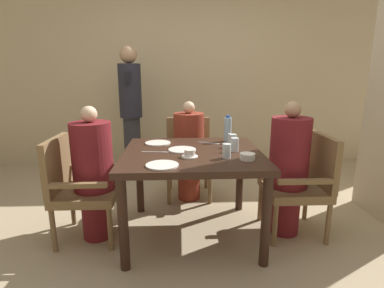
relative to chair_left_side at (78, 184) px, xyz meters
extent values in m
plane|color=tan|center=(0.94, 0.00, -0.47)|extent=(16.00, 16.00, 0.00)
cube|color=#C6B289|center=(0.94, 2.14, 0.93)|extent=(8.00, 0.06, 2.80)
cube|color=#331E14|center=(0.94, 0.00, 0.24)|extent=(1.11, 1.03, 0.05)
cylinder|color=#331E14|center=(0.44, -0.45, -0.13)|extent=(0.07, 0.07, 0.68)
cylinder|color=#331E14|center=(1.43, -0.45, -0.13)|extent=(0.07, 0.07, 0.68)
cylinder|color=#331E14|center=(0.44, 0.45, -0.13)|extent=(0.07, 0.07, 0.68)
cylinder|color=#331E14|center=(1.43, 0.45, -0.13)|extent=(0.07, 0.07, 0.68)
cube|color=brown|center=(0.08, 0.00, -0.08)|extent=(0.49, 0.49, 0.07)
cube|color=brown|center=(-0.15, 0.00, 0.17)|extent=(0.05, 0.49, 0.43)
cube|color=brown|center=(0.08, 0.23, 0.08)|extent=(0.44, 0.04, 0.04)
cube|color=brown|center=(0.08, -0.23, 0.08)|extent=(0.44, 0.04, 0.04)
cylinder|color=brown|center=(0.29, 0.22, -0.29)|extent=(0.04, 0.04, 0.36)
cylinder|color=brown|center=(0.29, -0.22, -0.29)|extent=(0.04, 0.04, 0.36)
cylinder|color=brown|center=(-0.14, 0.22, -0.29)|extent=(0.04, 0.04, 0.36)
cylinder|color=brown|center=(-0.14, -0.22, -0.29)|extent=(0.04, 0.04, 0.36)
cylinder|color=maroon|center=(0.14, 0.00, -0.25)|extent=(0.24, 0.24, 0.43)
cylinder|color=maroon|center=(0.14, 0.00, 0.24)|extent=(0.32, 0.32, 0.55)
sphere|color=beige|center=(0.14, 0.00, 0.58)|extent=(0.13, 0.13, 0.13)
cube|color=brown|center=(0.94, 0.82, -0.08)|extent=(0.49, 0.49, 0.07)
cube|color=brown|center=(0.94, 1.04, 0.17)|extent=(0.49, 0.05, 0.43)
cube|color=brown|center=(1.16, 0.82, 0.08)|extent=(0.04, 0.44, 0.04)
cube|color=brown|center=(0.71, 0.82, 0.08)|extent=(0.04, 0.44, 0.04)
cylinder|color=brown|center=(1.15, 0.60, -0.29)|extent=(0.04, 0.04, 0.36)
cylinder|color=brown|center=(0.72, 0.60, -0.29)|extent=(0.04, 0.04, 0.36)
cylinder|color=brown|center=(1.15, 1.03, -0.29)|extent=(0.04, 0.04, 0.36)
cylinder|color=brown|center=(0.72, 1.03, -0.29)|extent=(0.04, 0.04, 0.36)
cylinder|color=maroon|center=(0.94, 0.76, -0.25)|extent=(0.24, 0.24, 0.43)
cylinder|color=maroon|center=(0.94, 0.76, 0.22)|extent=(0.32, 0.32, 0.52)
sphere|color=beige|center=(0.94, 0.76, 0.54)|extent=(0.12, 0.12, 0.12)
cube|color=brown|center=(1.80, 0.00, -0.08)|extent=(0.49, 0.49, 0.07)
cube|color=brown|center=(2.02, 0.00, 0.17)|extent=(0.05, 0.49, 0.43)
cube|color=brown|center=(1.80, -0.23, 0.08)|extent=(0.44, 0.04, 0.04)
cube|color=brown|center=(1.80, 0.23, 0.08)|extent=(0.44, 0.04, 0.04)
cylinder|color=brown|center=(1.58, -0.22, -0.29)|extent=(0.04, 0.04, 0.36)
cylinder|color=brown|center=(1.58, 0.22, -0.29)|extent=(0.04, 0.04, 0.36)
cylinder|color=brown|center=(2.01, -0.22, -0.29)|extent=(0.04, 0.04, 0.36)
cylinder|color=brown|center=(2.01, 0.22, -0.29)|extent=(0.04, 0.04, 0.36)
cylinder|color=maroon|center=(1.74, 0.00, -0.25)|extent=(0.24, 0.24, 0.43)
cylinder|color=maroon|center=(1.74, 0.00, 0.25)|extent=(0.32, 0.32, 0.58)
sphere|color=tan|center=(1.74, 0.00, 0.60)|extent=(0.13, 0.13, 0.13)
cylinder|color=#2D2D33|center=(0.22, 1.56, -0.07)|extent=(0.22, 0.22, 0.79)
cylinder|color=#23232D|center=(0.22, 1.56, 0.66)|extent=(0.29, 0.29, 0.67)
sphere|color=tan|center=(0.22, 1.56, 1.10)|extent=(0.22, 0.22, 0.22)
cube|color=black|center=(0.22, 1.39, 0.82)|extent=(0.07, 0.01, 0.14)
cylinder|color=white|center=(0.71, -0.37, 0.27)|extent=(0.23, 0.23, 0.01)
cylinder|color=white|center=(0.85, 0.04, 0.27)|extent=(0.23, 0.23, 0.01)
cylinder|color=white|center=(0.64, 0.28, 0.27)|extent=(0.23, 0.23, 0.01)
cylinder|color=white|center=(0.91, -0.16, 0.27)|extent=(0.13, 0.13, 0.01)
cylinder|color=white|center=(0.91, -0.16, 0.30)|extent=(0.08, 0.08, 0.05)
cylinder|color=white|center=(1.33, -0.25, 0.29)|extent=(0.11, 0.11, 0.05)
cylinder|color=#A3C6DB|center=(1.28, 0.36, 0.38)|extent=(0.07, 0.07, 0.22)
cylinder|color=#3359B2|center=(1.28, 0.36, 0.50)|extent=(0.04, 0.04, 0.02)
cylinder|color=silver|center=(1.29, 0.15, 0.32)|extent=(0.06, 0.06, 0.11)
cylinder|color=silver|center=(1.18, -0.20, 0.32)|extent=(0.06, 0.06, 0.11)
cylinder|color=silver|center=(1.28, 0.00, 0.32)|extent=(0.06, 0.06, 0.11)
cylinder|color=white|center=(1.28, 0.27, 0.31)|extent=(0.03, 0.03, 0.09)
cylinder|color=#4C3D2D|center=(1.32, 0.27, 0.31)|extent=(0.03, 0.03, 0.08)
cube|color=silver|center=(1.09, 0.29, 0.27)|extent=(0.17, 0.09, 0.00)
cube|color=silver|center=(1.17, 0.25, 0.27)|extent=(0.04, 0.04, 0.00)
cube|color=silver|center=(0.62, -0.01, 0.27)|extent=(0.19, 0.03, 0.00)
cube|color=silver|center=(0.72, -0.02, 0.27)|extent=(0.06, 0.02, 0.00)
camera|label=1|loc=(0.83, -2.33, 0.89)|focal=28.00mm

